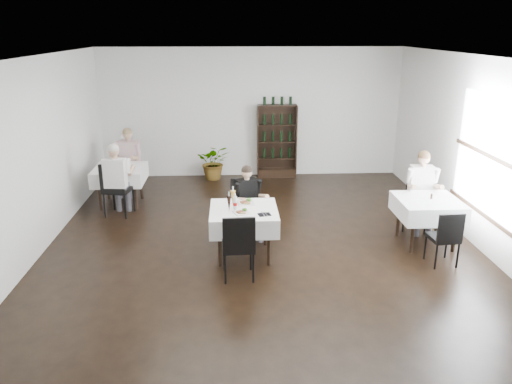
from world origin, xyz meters
TOP-DOWN VIEW (x-y plane):
  - room_shell at (0.00, 0.00)m, footprint 9.00×9.00m
  - window_right at (3.48, 0.00)m, footprint 0.06×2.30m
  - wine_shelf at (0.60, 4.31)m, footprint 0.90×0.28m
  - main_table at (-0.30, 0.00)m, footprint 1.03×1.03m
  - left_table at (-2.70, 2.50)m, footprint 0.98×0.98m
  - right_table at (2.70, 0.30)m, footprint 0.98×0.98m
  - potted_tree at (-0.88, 4.19)m, footprint 0.76×0.66m
  - main_chair_far at (-0.32, 0.70)m, footprint 0.59×0.59m
  - main_chair_near at (-0.39, -0.80)m, footprint 0.47×0.47m
  - left_chair_far at (-2.82, 3.32)m, footprint 0.46×0.46m
  - left_chair_near at (-2.64, 1.83)m, footprint 0.56×0.57m
  - right_chair_far at (2.78, 0.97)m, footprint 0.55×0.55m
  - right_chair_near at (2.68, -0.51)m, footprint 0.43×0.43m
  - diner_main at (-0.20, 0.68)m, footprint 0.57×0.59m
  - diner_left_far at (-2.65, 3.13)m, footprint 0.59×0.63m
  - diner_left_near at (-2.60, 1.83)m, footprint 0.55×0.56m
  - diner_right_far at (2.80, 0.87)m, footprint 0.55×0.56m
  - plate_far at (-0.25, 0.25)m, footprint 0.28×0.28m
  - plate_near at (-0.33, -0.18)m, footprint 0.29×0.29m
  - pilsner_dark at (-0.52, -0.08)m, footprint 0.07×0.07m
  - pilsner_lager at (-0.46, 0.08)m, footprint 0.08×0.08m
  - coke_bottle at (-0.43, 0.00)m, footprint 0.06×0.06m
  - napkin_cutlery at (0.00, -0.26)m, footprint 0.21×0.20m
  - pepper_mill at (2.75, 0.32)m, footprint 0.04×0.04m

SIDE VIEW (x-z plane):
  - potted_tree at x=-0.88m, z-range 0.00..0.83m
  - right_chair_near at x=2.68m, z-range 0.06..0.93m
  - left_chair_far at x=-2.82m, z-range 0.06..0.97m
  - right_chair_far at x=2.78m, z-range 0.07..0.98m
  - main_chair_near at x=-0.39m, z-range 0.07..1.05m
  - main_chair_far at x=-0.32m, z-range 0.07..1.07m
  - left_chair_near at x=-2.64m, z-range 0.07..1.11m
  - left_table at x=-2.70m, z-range 0.24..1.01m
  - right_table at x=2.70m, z-range 0.24..1.01m
  - main_table at x=-0.30m, z-range 0.24..1.01m
  - diner_main at x=-0.20m, z-range 0.10..1.37m
  - napkin_cutlery at x=0.00m, z-range 0.77..0.79m
  - plate_near at x=-0.33m, z-range 0.75..0.82m
  - plate_far at x=-0.25m, z-range 0.75..0.83m
  - pepper_mill at x=2.75m, z-range 0.77..0.86m
  - diner_left_near at x=-2.60m, z-range 0.11..1.53m
  - diner_right_far at x=2.80m, z-range 0.11..1.54m
  - diner_left_far at x=-2.65m, z-range 0.11..1.55m
  - wine_shelf at x=0.60m, z-range -0.03..1.72m
  - coke_bottle at x=-0.43m, z-range 0.75..1.00m
  - pilsner_dark at x=-0.52m, z-range 0.74..1.05m
  - pilsner_lager at x=-0.46m, z-range 0.74..1.08m
  - window_right at x=3.48m, z-range 0.57..2.42m
  - room_shell at x=0.00m, z-range -3.00..6.00m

